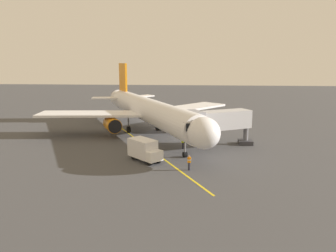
% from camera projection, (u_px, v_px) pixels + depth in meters
% --- Properties ---
extents(ground_plane, '(220.00, 220.00, 0.00)m').
position_uv_depth(ground_plane, '(152.00, 132.00, 55.41)').
color(ground_plane, '#424244').
extents(apron_lead_in_line, '(18.69, 35.59, 0.01)m').
position_uv_depth(apron_lead_in_line, '(143.00, 144.00, 47.04)').
color(apron_lead_in_line, yellow).
rests_on(apron_lead_in_line, ground).
extents(airplane, '(31.37, 37.28, 11.50)m').
position_uv_depth(airplane, '(148.00, 111.00, 52.37)').
color(airplane, white).
rests_on(airplane, ground).
extents(jet_bridge, '(10.96, 7.38, 5.40)m').
position_uv_depth(jet_bridge, '(212.00, 122.00, 44.26)').
color(jet_bridge, '#B7B7BC').
rests_on(jet_bridge, ground).
extents(ground_crew_marshaller, '(0.41, 0.27, 1.71)m').
position_uv_depth(ground_crew_marshaller, '(189.00, 162.00, 35.72)').
color(ground_crew_marshaller, '#23232D').
rests_on(ground_crew_marshaller, ground).
extents(ground_crew_wing_walker, '(0.46, 0.38, 1.71)m').
position_uv_depth(ground_crew_wing_walker, '(183.00, 143.00, 44.44)').
color(ground_crew_wing_walker, '#23232D').
rests_on(ground_crew_wing_walker, ground).
extents(box_truck_near_nose, '(4.67, 4.59, 2.62)m').
position_uv_depth(box_truck_near_nose, '(145.00, 150.00, 38.96)').
color(box_truck_near_nose, white).
rests_on(box_truck_near_nose, ground).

